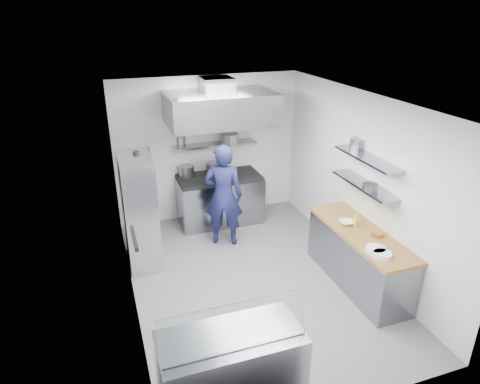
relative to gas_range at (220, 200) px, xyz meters
name	(u,v)px	position (x,y,z in m)	size (l,w,h in m)	color
floor	(252,279)	(-0.10, -2.10, -0.45)	(5.00, 5.00, 0.00)	#5F5F62
ceiling	(255,101)	(-0.10, -2.10, 2.35)	(5.00, 5.00, 0.00)	silver
wall_back	(208,149)	(-0.10, 0.40, 0.95)	(3.60, 0.02, 2.80)	white
wall_front	(348,301)	(-0.10, -4.60, 0.95)	(3.60, 0.02, 2.80)	white
wall_left	(126,216)	(-1.90, -2.10, 0.95)	(5.00, 0.02, 2.80)	white
wall_right	(361,183)	(1.70, -2.10, 0.95)	(5.00, 0.02, 2.80)	white
gas_range	(220,200)	(0.00, 0.00, 0.00)	(1.60, 0.80, 0.90)	gray
cooktop	(219,177)	(0.00, 0.00, 0.48)	(1.57, 0.78, 0.06)	black
stock_pot_left	(186,171)	(-0.59, 0.22, 0.61)	(0.29, 0.29, 0.20)	slate
stock_pot_mid	(216,169)	(-0.03, 0.10, 0.63)	(0.38, 0.38, 0.24)	slate
over_range_shelf	(215,144)	(0.00, 0.24, 1.07)	(1.60, 0.30, 0.04)	gray
shelf_pot_a	(180,138)	(-0.63, 0.49, 1.18)	(0.24, 0.24, 0.18)	slate
shelf_pot_b	(230,139)	(0.23, 0.06, 1.20)	(0.34, 0.34, 0.22)	slate
extractor_hood	(221,108)	(0.00, -0.18, 1.85)	(1.90, 1.15, 0.55)	gray
hood_duct	(217,84)	(0.00, 0.05, 2.23)	(0.55, 0.55, 0.24)	slate
red_firebox	(144,155)	(-1.35, 0.34, 0.97)	(0.22, 0.10, 0.26)	red
chef	(223,196)	(-0.17, -0.83, 0.47)	(0.67, 0.44, 1.84)	#171A45
wire_rack	(140,211)	(-1.63, -1.00, 0.48)	(0.50, 0.90, 1.85)	silver
rack_bin_a	(141,221)	(-1.63, -1.11, 0.35)	(0.16, 0.20, 0.18)	white
rack_bin_b	(136,184)	(-1.63, -0.75, 0.85)	(0.15, 0.19, 0.17)	yellow
rack_jar	(137,157)	(-1.58, -0.88, 1.35)	(0.11, 0.11, 0.18)	black
knife_strip	(134,238)	(-1.88, -3.00, 1.10)	(0.04, 0.55, 0.05)	black
prep_counter_base	(358,259)	(1.38, -2.70, -0.03)	(0.62, 2.00, 0.84)	gray
prep_counter_top	(361,233)	(1.38, -2.70, 0.42)	(0.65, 2.04, 0.06)	olive
plate_stack_a	(376,250)	(1.23, -3.25, 0.48)	(0.27, 0.27, 0.06)	white
plate_stack_b	(382,255)	(1.24, -3.39, 0.48)	(0.24, 0.24, 0.06)	white
copper_pan	(377,234)	(1.51, -2.89, 0.48)	(0.17, 0.17, 0.06)	#BB7534
squeeze_bottle	(356,220)	(1.38, -2.52, 0.54)	(0.06, 0.06, 0.18)	yellow
mixing_bowl	(346,222)	(1.29, -2.42, 0.48)	(0.22, 0.22, 0.05)	white
wall_shelf_lower	(364,185)	(1.54, -2.40, 1.05)	(0.30, 1.30, 0.04)	gray
wall_shelf_upper	(367,158)	(1.54, -2.40, 1.47)	(0.30, 1.30, 0.04)	gray
shelf_pot_c	(370,187)	(1.48, -2.64, 1.12)	(0.22, 0.22, 0.10)	slate
shelf_pot_d	(358,143)	(1.66, -1.96, 1.56)	(0.25, 0.25, 0.14)	slate
display_case	(231,368)	(-1.10, -4.10, -0.03)	(1.50, 0.70, 0.85)	gray
display_glass	(234,327)	(-1.10, -4.22, 0.62)	(1.47, 0.02, 0.45)	silver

